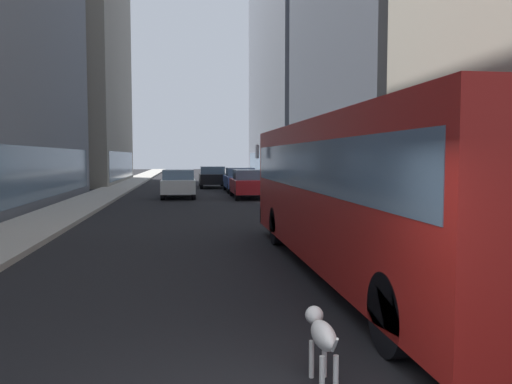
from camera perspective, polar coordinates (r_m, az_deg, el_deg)
ground_plane at (r=38.72m, az=-6.71°, el=0.47°), size 120.00×120.00×0.00m
sidewalk_left at (r=39.03m, az=-15.11°, el=0.50°), size 2.40×110.00×0.15m
sidewalk_right at (r=39.24m, az=1.64°, el=0.66°), size 2.40×110.00×0.15m
building_left_far at (r=49.26m, az=-21.45°, el=14.21°), size 10.84×17.90×22.67m
building_right_far at (r=52.92m, az=6.39°, el=15.36°), size 10.12×22.90×25.65m
transit_bus at (r=10.34m, az=12.13°, el=0.75°), size 2.78×11.53×3.05m
car_black_suv at (r=38.82m, az=-4.95°, el=1.71°), size 1.95×4.26×1.62m
car_white_van at (r=29.28m, az=-8.72°, el=0.95°), size 1.87×4.01×1.62m
car_blue_hatchback at (r=34.06m, az=-1.85°, el=1.42°), size 1.92×4.59×1.62m
car_red_coupe at (r=28.74m, az=-0.74°, el=0.94°), size 1.94×4.09×1.62m
dalmatian_dog at (r=5.46m, az=7.42°, el=-15.65°), size 0.22×0.96×0.72m
pedestrian_with_handbag at (r=13.39m, az=21.57°, el=-2.01°), size 0.45×0.34×1.69m
pedestrian_in_coat at (r=11.86m, az=22.83°, el=-2.79°), size 0.34×0.34×1.69m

